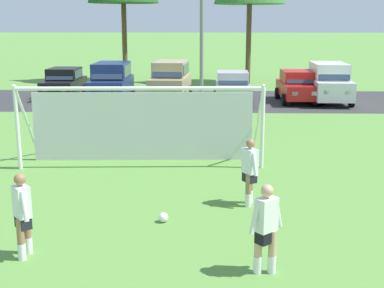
# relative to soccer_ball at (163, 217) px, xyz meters

# --- Properties ---
(ground_plane) EXTENTS (400.00, 400.00, 0.00)m
(ground_plane) POSITION_rel_soccer_ball_xyz_m (0.57, 7.03, -0.11)
(ground_plane) COLOR #598C3D
(parking_lot_strip) EXTENTS (52.00, 8.40, 0.01)m
(parking_lot_strip) POSITION_rel_soccer_ball_xyz_m (0.57, 18.58, -0.11)
(parking_lot_strip) COLOR #333335
(parking_lot_strip) RESTS_ON ground
(soccer_ball) EXTENTS (0.22, 0.22, 0.22)m
(soccer_ball) POSITION_rel_soccer_ball_xyz_m (0.00, 0.00, 0.00)
(soccer_ball) COLOR white
(soccer_ball) RESTS_ON ground
(soccer_goal) EXTENTS (7.50, 2.27, 2.57)m
(soccer_goal) POSITION_rel_soccer_ball_xyz_m (-1.07, 5.14, 1.18)
(soccer_goal) COLOR white
(soccer_goal) RESTS_ON ground
(player_striker_near) EXTENTS (0.66, 0.49, 1.64)m
(player_striker_near) POSITION_rel_soccer_ball_xyz_m (2.00, -2.36, 0.71)
(player_striker_near) COLOR tan
(player_striker_near) RESTS_ON ground
(player_midfield_center) EXTENTS (0.47, 0.67, 1.64)m
(player_midfield_center) POSITION_rel_soccer_ball_xyz_m (-2.48, -1.82, 0.71)
(player_midfield_center) COLOR #936B4C
(player_midfield_center) RESTS_ON ground
(player_defender_far) EXTENTS (0.40, 0.72, 1.64)m
(player_defender_far) POSITION_rel_soccer_ball_xyz_m (1.99, 1.20, 0.71)
(player_defender_far) COLOR #936B4C
(player_defender_far) RESTS_ON ground
(parked_car_slot_far_left) EXTENTS (2.04, 4.20, 1.72)m
(parked_car_slot_far_left) POSITION_rel_soccer_ball_xyz_m (-7.41, 19.43, 0.77)
(parked_car_slot_far_left) COLOR black
(parked_car_slot_far_left) RESTS_ON ground
(parked_car_slot_left) EXTENTS (2.17, 4.62, 2.16)m
(parked_car_slot_left) POSITION_rel_soccer_ball_xyz_m (-4.33, 17.80, 1.00)
(parked_car_slot_left) COLOR navy
(parked_car_slot_left) RESTS_ON ground
(parked_car_slot_center_left) EXTENTS (2.40, 4.73, 2.16)m
(parked_car_slot_center_left) POSITION_rel_soccer_ball_xyz_m (-1.15, 18.96, 1.00)
(parked_car_slot_center_left) COLOR tan
(parked_car_slot_center_left) RESTS_ON ground
(parked_car_slot_center) EXTENTS (2.11, 4.24, 1.72)m
(parked_car_slot_center) POSITION_rel_soccer_ball_xyz_m (2.32, 17.46, 0.77)
(parked_car_slot_center) COLOR #B2B2BC
(parked_car_slot_center) RESTS_ON ground
(parked_car_slot_center_right) EXTENTS (2.08, 4.22, 1.72)m
(parked_car_slot_center_right) POSITION_rel_soccer_ball_xyz_m (5.93, 18.09, 0.77)
(parked_car_slot_center_right) COLOR red
(parked_car_slot_center_right) RESTS_ON ground
(parked_car_slot_right) EXTENTS (2.27, 4.67, 2.16)m
(parked_car_slot_right) POSITION_rel_soccer_ball_xyz_m (7.60, 17.91, 1.00)
(parked_car_slot_right) COLOR silver
(parked_car_slot_right) RESTS_ON ground
(street_lamp) EXTENTS (2.00, 0.32, 8.14)m
(street_lamp) POSITION_rel_soccer_ball_xyz_m (0.84, 14.21, 4.10)
(street_lamp) COLOR slate
(street_lamp) RESTS_ON ground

